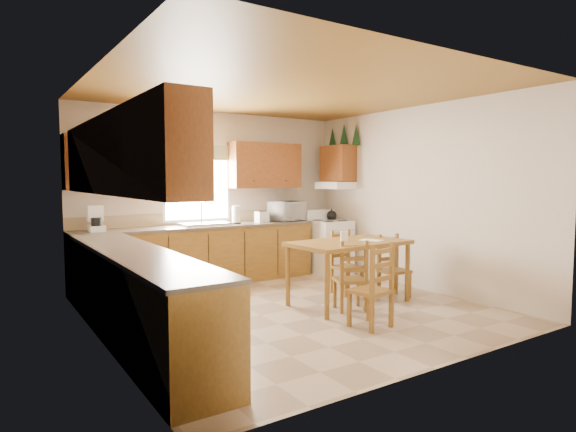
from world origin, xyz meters
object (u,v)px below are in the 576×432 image
stove (330,247)px  chair_far_left (347,263)px  chair_near_left (371,285)px  chair_near_right (350,275)px  chair_far_right (394,266)px  dining_table (349,272)px  microwave (287,211)px

stove → chair_far_left: 1.52m
chair_near_left → stove: bearing=-127.6°
chair_near_right → chair_far_left: bearing=-105.5°
stove → chair_far_right: 1.87m
dining_table → chair_far_left: 0.55m
chair_far_left → stove: bearing=59.0°
chair_near_left → chair_far_right: 1.46m
chair_near_left → chair_far_left: size_ratio=1.05×
dining_table → chair_far_right: size_ratio=1.80×
dining_table → chair_near_left: 1.01m
chair_near_left → chair_far_right: chair_near_left is taller
chair_far_right → microwave: bearing=105.9°
dining_table → chair_near_left: (-0.46, -0.90, 0.06)m
stove → chair_near_right: bearing=-119.0°
stove → chair_near_right: stove is taller
stove → chair_far_left: (-0.75, -1.33, -0.00)m
chair_near_right → dining_table: bearing=-105.3°
chair_near_left → chair_far_right: bearing=-153.5°
microwave → chair_near_right: 2.51m
microwave → chair_far_right: (0.33, -2.19, -0.66)m
chair_near_left → dining_table: bearing=-124.5°
microwave → chair_near_right: bearing=-121.2°
microwave → dining_table: bearing=-118.0°
chair_far_right → stove: bearing=87.1°
stove → chair_near_left: size_ratio=0.96×
microwave → chair_far_left: microwave is taller
microwave → chair_near_left: bearing=-123.0°
chair_near_left → chair_far_left: bearing=-128.4°
chair_near_right → chair_far_left: 0.85m
microwave → chair_far_right: size_ratio=0.64×
microwave → chair_near_right: size_ratio=0.63×
stove → chair_near_right: (-1.26, -2.00, -0.01)m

